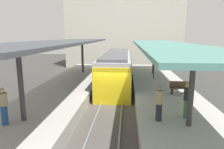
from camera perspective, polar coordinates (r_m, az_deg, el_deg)
ground_plane at (r=14.27m, az=-0.01°, el=-9.10°), size 80.00×80.00×0.00m
platform_left at (r=14.88m, az=-14.86°, el=-6.59°), size 4.40×28.00×1.00m
platform_right at (r=14.33m, az=15.45°, el=-7.30°), size 4.40×28.00×1.00m
track_ballast at (r=14.23m, az=-0.01°, el=-8.72°), size 3.20×28.00×0.20m
rail_near_side at (r=14.25m, az=-2.92°, el=-7.99°), size 0.08×28.00×0.14m
rail_far_side at (r=14.14m, az=2.93°, el=-8.14°), size 0.08×28.00×0.14m
commuter_train at (r=19.74m, az=1.37°, el=1.75°), size 2.78×12.88×3.10m
canopy_left at (r=15.54m, az=-13.87°, el=8.86°), size 4.18×21.00×3.53m
canopy_right at (r=15.03m, az=15.18°, el=8.03°), size 4.18×21.00×3.35m
platform_bench at (r=14.33m, az=18.98°, el=-3.49°), size 1.40×0.41×0.86m
platform_sign at (r=18.67m, az=12.00°, el=3.76°), size 0.90×0.08×2.21m
passenger_near_bench at (r=10.21m, az=20.79°, el=-6.94°), size 0.36×0.36×1.71m
passenger_mid_platform at (r=10.07m, az=-28.72°, el=-7.90°), size 0.36×0.36×1.69m
passenger_far_end at (r=9.51m, az=13.40°, el=-7.92°), size 0.36×0.36×1.68m
station_building_backdrop at (r=33.37m, az=3.42°, el=12.03°), size 18.00×6.00×11.00m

